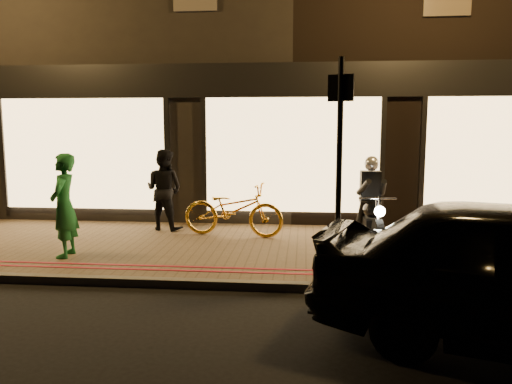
# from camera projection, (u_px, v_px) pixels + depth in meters

# --- Properties ---
(ground) EXTENTS (90.00, 90.00, 0.00)m
(ground) POSITION_uv_depth(u_px,v_px,m) (283.00, 292.00, 6.72)
(ground) COLOR black
(ground) RESTS_ON ground
(sidewalk) EXTENTS (50.00, 4.00, 0.12)m
(sidewalk) POSITION_uv_depth(u_px,v_px,m) (288.00, 251.00, 8.69)
(sidewalk) COLOR brown
(sidewalk) RESTS_ON ground
(kerb_stone) EXTENTS (50.00, 0.14, 0.12)m
(kerb_stone) POSITION_uv_depth(u_px,v_px,m) (283.00, 287.00, 6.76)
(kerb_stone) COLOR #59544C
(kerb_stone) RESTS_ON ground
(red_kerb_lines) EXTENTS (50.00, 0.26, 0.01)m
(red_kerb_lines) POSITION_uv_depth(u_px,v_px,m) (285.00, 271.00, 7.25)
(red_kerb_lines) COLOR maroon
(red_kerb_lines) RESTS_ON sidewalk
(building_row) EXTENTS (48.00, 10.11, 8.50)m
(building_row) POSITION_uv_depth(u_px,v_px,m) (297.00, 58.00, 15.02)
(building_row) COLOR black
(building_row) RESTS_ON ground
(motorcycle) EXTENTS (0.60, 1.94, 1.59)m
(motorcycle) POSITION_uv_depth(u_px,v_px,m) (371.00, 213.00, 8.56)
(motorcycle) COLOR black
(motorcycle) RESTS_ON sidewalk
(sign_post) EXTENTS (0.34, 0.16, 3.00)m
(sign_post) POSITION_uv_depth(u_px,v_px,m) (339.00, 158.00, 6.66)
(sign_post) COLOR black
(sign_post) RESTS_ON sidewalk
(bicycle_gold) EXTENTS (2.03, 0.95, 1.03)m
(bicycle_gold) POSITION_uv_depth(u_px,v_px,m) (233.00, 209.00, 9.52)
(bicycle_gold) COLOR gold
(bicycle_gold) RESTS_ON sidewalk
(person_green) EXTENTS (0.47, 0.65, 1.67)m
(person_green) POSITION_uv_depth(u_px,v_px,m) (64.00, 206.00, 7.98)
(person_green) COLOR #1C6930
(person_green) RESTS_ON sidewalk
(person_dark) EXTENTS (0.93, 0.81, 1.63)m
(person_dark) POSITION_uv_depth(u_px,v_px,m) (164.00, 190.00, 10.08)
(person_dark) COLOR black
(person_dark) RESTS_ON sidewalk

